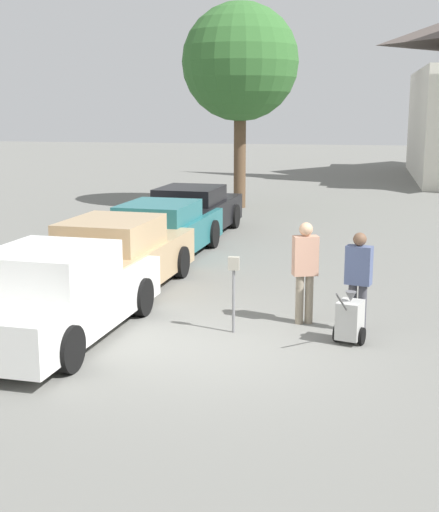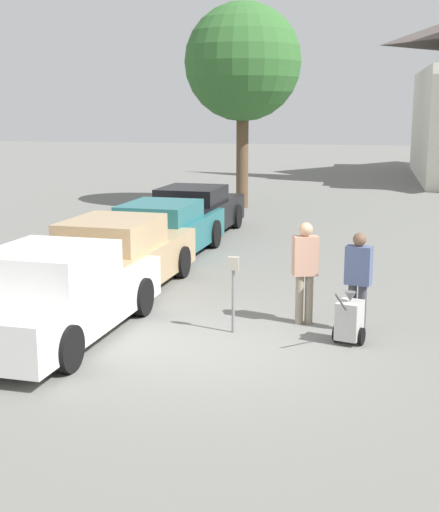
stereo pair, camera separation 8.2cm
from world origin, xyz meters
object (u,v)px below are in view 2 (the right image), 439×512
object	(u,v)px
parked_car_black	(193,212)
equipment_cart	(349,320)
parked_car_tan	(115,258)
person_worker	(305,266)
parked_car_white	(54,295)
person_supervisor	(358,276)
parked_car_teal	(162,231)
parking_meter	(233,280)

from	to	relation	value
parked_car_black	equipment_cart	xyz separation A→B (m)	(4.71, -8.92, -0.29)
parked_car_tan	person_worker	world-z (taller)	person_worker
parked_car_white	person_supervisor	size ratio (longest dim) A/B	2.83
person_worker	parked_car_teal	bearing A→B (deg)	-70.37
parking_meter	parked_car_teal	bearing A→B (deg)	117.01
parking_meter	equipment_cart	world-z (taller)	parking_meter
parked_car_white	parked_car_black	bearing A→B (deg)	93.53
parked_car_white	parked_car_teal	size ratio (longest dim) A/B	0.94
equipment_cart	person_supervisor	bearing A→B (deg)	95.59
parked_car_tan	parked_car_black	bearing A→B (deg)	93.53
parked_car_black	person_worker	world-z (taller)	person_worker
person_supervisor	equipment_cart	xyz separation A→B (m)	(-0.11, -0.61, -0.57)
person_worker	parking_meter	bearing A→B (deg)	13.75
person_supervisor	equipment_cart	bearing A→B (deg)	94.69
parked_car_teal	person_worker	distance (m)	6.18
parked_car_white	person_supervisor	distance (m)	4.97
parked_car_teal	parking_meter	xyz separation A→B (m)	(2.81, -5.51, 0.23)
parked_car_black	person_worker	size ratio (longest dim) A/B	2.75
parked_car_black	parked_car_teal	bearing A→B (deg)	-86.46
parked_car_white	parked_car_black	distance (m)	9.53
parked_car_white	parking_meter	size ratio (longest dim) A/B	3.70
parking_meter	person_worker	xyz separation A→B (m)	(1.11, 0.73, 0.11)
parking_meter	person_worker	bearing A→B (deg)	33.50
parked_car_teal	person_worker	bearing A→B (deg)	-47.08
parked_car_white	parking_meter	distance (m)	2.92
parked_car_teal	parking_meter	bearing A→B (deg)	-59.45
parked_car_white	parked_car_tan	xyz separation A→B (m)	(0.00, 2.90, 0.01)
parked_car_black	person_supervisor	distance (m)	9.62
parked_car_tan	parked_car_teal	world-z (taller)	parked_car_tan
parking_meter	equipment_cart	distance (m)	1.98
parked_car_teal	equipment_cart	world-z (taller)	parked_car_teal
person_worker	parked_car_tan	bearing A→B (deg)	-39.21
parked_car_tan	parking_meter	distance (m)	3.52
parked_car_white	parked_car_black	size ratio (longest dim) A/B	0.98
person_supervisor	parked_car_tan	bearing A→B (deg)	-4.63
parked_car_tan	parking_meter	bearing A→B (deg)	-33.51
equipment_cart	person_worker	bearing A→B (deg)	146.73
parked_car_white	person_worker	bearing A→B (deg)	24.71
parking_meter	equipment_cart	bearing A→B (deg)	-5.17
parked_car_tan	equipment_cart	size ratio (longest dim) A/B	4.94
parked_car_tan	person_supervisor	xyz separation A→B (m)	(4.82, -1.68, 0.26)
parking_meter	equipment_cart	xyz separation A→B (m)	(1.90, -0.17, -0.51)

